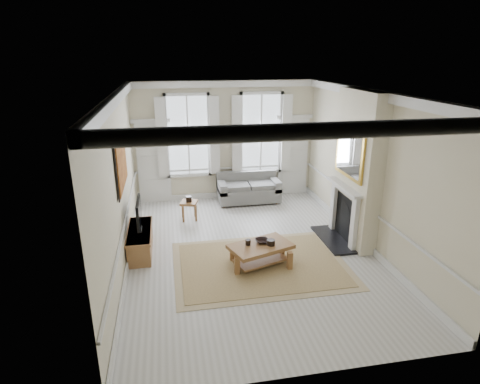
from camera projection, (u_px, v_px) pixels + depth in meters
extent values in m
plane|color=#B7B5AD|center=(250.00, 252.00, 8.74)|extent=(7.20, 7.20, 0.00)
plane|color=white|center=(252.00, 92.00, 7.62)|extent=(7.20, 7.20, 0.00)
plane|color=beige|center=(225.00, 141.00, 11.52)|extent=(5.20, 0.00, 5.20)
plane|color=beige|center=(119.00, 185.00, 7.73)|extent=(0.00, 7.20, 7.20)
plane|color=beige|center=(369.00, 171.00, 8.63)|extent=(0.00, 7.20, 7.20)
cube|color=silver|center=(154.00, 163.00, 11.31)|extent=(0.90, 0.08, 2.30)
cube|color=silver|center=(293.00, 157.00, 12.02)|extent=(0.90, 0.08, 2.30)
cube|color=#C67B21|center=(121.00, 163.00, 7.90)|extent=(0.05, 1.66, 1.06)
cube|color=beige|center=(357.00, 169.00, 8.78)|extent=(0.35, 1.70, 3.38)
cube|color=black|center=(333.00, 239.00, 9.26)|extent=(0.55, 1.50, 0.05)
cube|color=silver|center=(354.00, 227.00, 8.60)|extent=(0.10, 0.18, 1.15)
cube|color=silver|center=(333.00, 208.00, 9.63)|extent=(0.10, 0.18, 1.15)
cube|color=silver|center=(344.00, 187.00, 8.87)|extent=(0.20, 1.45, 0.06)
cube|color=black|center=(345.00, 218.00, 9.13)|extent=(0.02, 0.92, 1.00)
cube|color=gold|center=(349.00, 154.00, 8.63)|extent=(0.06, 1.26, 1.06)
cube|color=slate|center=(249.00, 193.00, 11.59)|extent=(1.76, 0.86, 0.40)
cube|color=slate|center=(246.00, 178.00, 11.77)|extent=(1.76, 0.20, 0.44)
cube|color=slate|center=(222.00, 187.00, 11.37)|extent=(0.20, 0.86, 0.30)
cube|color=slate|center=(275.00, 184.00, 11.64)|extent=(0.20, 0.86, 0.30)
cylinder|color=brown|center=(224.00, 206.00, 11.24)|extent=(0.06, 0.06, 0.08)
cylinder|color=brown|center=(271.00, 195.00, 12.08)|extent=(0.06, 0.06, 0.08)
cube|color=brown|center=(189.00, 203.00, 10.30)|extent=(0.50, 0.50, 0.06)
cube|color=brown|center=(184.00, 214.00, 10.21)|extent=(0.05, 0.05, 0.43)
cube|color=brown|center=(196.00, 213.00, 10.27)|extent=(0.05, 0.05, 0.43)
cube|color=brown|center=(183.00, 210.00, 10.50)|extent=(0.05, 0.05, 0.43)
cube|color=brown|center=(195.00, 209.00, 10.55)|extent=(0.05, 0.05, 0.43)
cube|color=olive|center=(260.00, 264.00, 8.19)|extent=(3.50, 2.60, 0.02)
cube|color=brown|center=(261.00, 247.00, 8.06)|extent=(1.39, 1.08, 0.08)
cube|color=brown|center=(238.00, 265.00, 7.81)|extent=(0.10, 0.10, 0.38)
cube|color=brown|center=(289.00, 261.00, 7.98)|extent=(0.10, 0.10, 0.38)
cube|color=brown|center=(233.00, 253.00, 8.28)|extent=(0.10, 0.10, 0.38)
cube|color=brown|center=(281.00, 249.00, 8.46)|extent=(0.10, 0.10, 0.38)
cylinder|color=black|center=(248.00, 242.00, 8.03)|extent=(0.11, 0.11, 0.11)
cylinder|color=black|center=(271.00, 242.00, 8.01)|extent=(0.16, 0.16, 0.11)
imported|color=black|center=(262.00, 241.00, 8.14)|extent=(0.29, 0.29, 0.07)
cube|color=brown|center=(140.00, 241.00, 8.66)|extent=(0.47, 1.46, 0.52)
cube|color=black|center=(140.00, 229.00, 8.57)|extent=(0.08, 0.30, 0.03)
cube|color=black|center=(139.00, 212.00, 8.44)|extent=(0.05, 0.90, 0.55)
cube|color=black|center=(140.00, 212.00, 8.45)|extent=(0.01, 0.83, 0.49)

